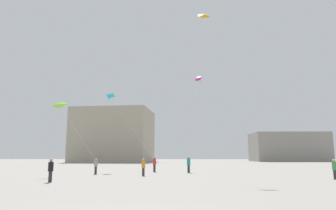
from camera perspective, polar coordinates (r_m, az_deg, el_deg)
name	(u,v)px	position (r m, az deg, el deg)	size (l,w,h in m)	color
person_in_green	(334,168)	(28.25, 28.37, -10.22)	(0.35, 0.35, 1.60)	#2D2D33
person_in_teal	(189,164)	(34.50, 3.82, -10.75)	(0.39, 0.39, 1.79)	#2D2D33
person_in_orange	(143,166)	(29.48, -4.57, -11.21)	(0.35, 0.35, 1.60)	#2D2D33
person_in_red	(154,163)	(36.28, -2.52, -10.72)	(0.38, 0.38, 1.76)	#2D2D33
person_in_grey	(96,165)	(32.66, -13.17, -10.79)	(0.35, 0.35, 1.61)	#2D2D33
person_in_black	(51,169)	(23.98, -20.83, -11.00)	(0.36, 0.36, 1.66)	#2D2D33
kite_magenta_diamond	(198,79)	(40.77, 5.57, 4.77)	(2.05, 5.63, 11.01)	#D12899
kite_cyan_delta	(111,97)	(39.62, -10.39, 1.38)	(6.37, 2.46, 8.28)	#1EB2C6
kite_lime_delta	(60,105)	(32.81, -19.29, -0.05)	(4.25, 1.89, 5.96)	#8CD12D
kite_amber_diamond	(204,17)	(32.24, 6.62, 15.90)	(2.24, 5.95, 14.87)	yellow
building_left_hall	(114,136)	(93.11, -9.93, -5.61)	(22.56, 19.30, 15.23)	#A39984
building_centre_hall	(288,147)	(106.92, 21.29, -7.25)	(22.88, 13.74, 9.02)	gray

